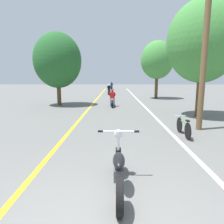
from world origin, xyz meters
name	(u,v)px	position (x,y,z in m)	size (l,w,h in m)	color
lane_stripe_center	(91,106)	(-1.70, 13.15, 0.00)	(0.14, 48.00, 0.01)	yellow
lane_stripe_edge	(144,106)	(2.49, 13.15, 0.00)	(0.14, 48.00, 0.01)	white
utility_pole	(205,43)	(3.85, 5.93, 3.61)	(1.10, 0.24, 7.03)	brown
roadside_tree_right_near	(203,42)	(5.00, 8.90, 4.16)	(3.90, 3.51, 6.42)	#513A23
roadside_tree_right_far	(157,60)	(4.55, 18.68, 3.98)	(3.37, 3.03, 5.94)	#513A23
roadside_tree_left	(58,61)	(-4.32, 13.48, 3.53)	(3.73, 3.36, 5.69)	#513A23
motorcycle_foreground	(119,169)	(0.28, 1.19, 0.44)	(0.90, 2.03, 1.10)	black
motorcycle_rider_lead	(112,100)	(-0.01, 12.79, 0.50)	(0.50, 1.98, 1.32)	black
motorcycle_rider_mid	(109,91)	(-0.58, 23.48, 0.52)	(0.50, 2.04, 1.37)	black
motorcycle_rider_far	(112,87)	(-0.43, 34.26, 0.52)	(0.50, 2.07, 1.36)	black
bicycle_parked	(183,127)	(2.86, 5.00, 0.34)	(0.44, 1.59, 0.72)	black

